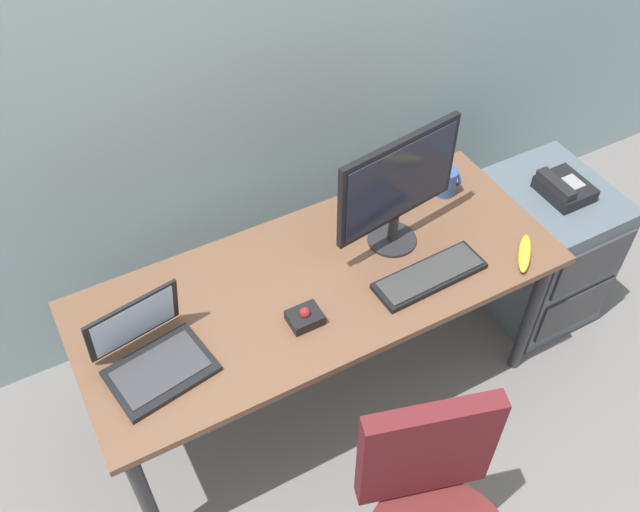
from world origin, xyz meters
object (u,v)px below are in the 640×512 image
at_px(coffee_mug, 447,181).
at_px(file_cabinet, 541,249).
at_px(laptop, 151,353).
at_px(banana, 525,253).
at_px(desk_phone, 564,188).
at_px(trackball_mouse, 305,317).
at_px(monitor_main, 398,186).
at_px(keyboard, 430,275).

bearing_deg(coffee_mug, file_cabinet, -23.34).
xyz_separation_m(laptop, coffee_mug, (1.28, 0.22, 0.00)).
relative_size(laptop, banana, 1.85).
xyz_separation_m(desk_phone, coffee_mug, (-0.43, 0.20, 0.05)).
relative_size(desk_phone, trackball_mouse, 1.82).
height_order(trackball_mouse, banana, trackball_mouse).
bearing_deg(laptop, file_cabinet, 1.17).
bearing_deg(laptop, coffee_mug, 9.91).
distance_m(monitor_main, laptop, 0.98).
bearing_deg(file_cabinet, monitor_main, 175.42).
bearing_deg(banana, trackball_mouse, 171.92).
relative_size(desk_phone, coffee_mug, 1.84).
bearing_deg(monitor_main, keyboard, -85.84).
bearing_deg(desk_phone, laptop, -179.38).
bearing_deg(keyboard, banana, -12.56).
height_order(monitor_main, trackball_mouse, monitor_main).
xyz_separation_m(keyboard, coffee_mug, (0.31, 0.34, 0.04)).
bearing_deg(keyboard, coffee_mug, 47.83).
distance_m(trackball_mouse, coffee_mug, 0.84).
bearing_deg(coffee_mug, trackball_mouse, -158.66).
bearing_deg(desk_phone, banana, -150.44).
height_order(desk_phone, keyboard, desk_phone).
xyz_separation_m(monitor_main, coffee_mug, (0.33, 0.13, -0.21)).
height_order(file_cabinet, desk_phone, desk_phone).
bearing_deg(coffee_mug, desk_phone, -25.56).
bearing_deg(keyboard, desk_phone, 10.63).
relative_size(trackball_mouse, banana, 0.58).
bearing_deg(trackball_mouse, desk_phone, 4.75).
distance_m(file_cabinet, keyboard, 0.85).
height_order(monitor_main, laptop, monitor_main).
distance_m(laptop, banana, 1.34).
bearing_deg(desk_phone, monitor_main, 174.13).
xyz_separation_m(laptop, trackball_mouse, (0.50, -0.08, -0.03)).
relative_size(monitor_main, keyboard, 1.21).
xyz_separation_m(desk_phone, banana, (-0.38, -0.22, 0.02)).
height_order(trackball_mouse, coffee_mug, coffee_mug).
height_order(keyboard, trackball_mouse, trackball_mouse).
bearing_deg(laptop, monitor_main, 5.77).
xyz_separation_m(keyboard, trackball_mouse, (-0.47, 0.04, 0.01)).
relative_size(monitor_main, laptop, 1.43).
relative_size(file_cabinet, keyboard, 1.61).
bearing_deg(desk_phone, coffee_mug, 154.44).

